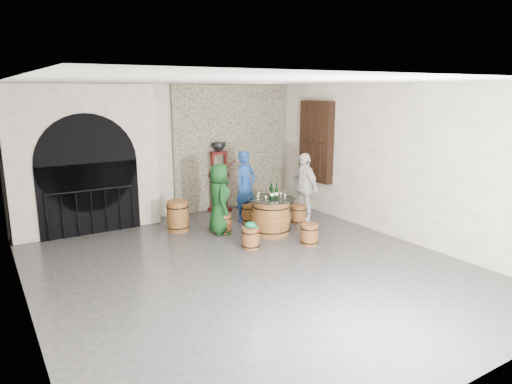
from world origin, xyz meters
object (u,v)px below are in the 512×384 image
barrel_stool_left (224,223)px  person_blue (246,186)px  barrel_stool_near_left (251,238)px  person_white (304,188)px  corking_press (219,172)px  barrel_stool_far (249,213)px  barrel_table (271,216)px  wine_bottle_right (271,191)px  wine_bottle_left (272,193)px  wine_bottle_center (276,192)px  barrel_stool_right (298,214)px  side_barrel (178,216)px  person_green (219,199)px  barrel_stool_near_right (310,234)px

barrel_stool_left → person_blue: person_blue is taller
barrel_stool_near_left → person_white: person_white is taller
corking_press → barrel_stool_far: bearing=-86.9°
barrel_stool_far → person_blue: (0.01, 0.18, 0.62)m
barrel_table → wine_bottle_right: bearing=59.2°
person_blue → wine_bottle_right: size_ratio=5.13×
wine_bottle_left → wine_bottle_center: size_ratio=1.00×
barrel_stool_far → wine_bottle_left: bearing=-94.7°
barrel_table → person_blue: person_blue is taller
wine_bottle_right → barrel_stool_right: bearing=13.9°
wine_bottle_left → wine_bottle_right: bearing=62.6°
side_barrel → wine_bottle_center: bearing=-37.2°
barrel_table → barrel_stool_right: size_ratio=2.38×
barrel_table → barrel_stool_left: barrel_table is taller
barrel_stool_left → person_green: 0.56m
barrel_stool_near_right → wine_bottle_right: wine_bottle_right is taller
barrel_stool_near_left → wine_bottle_center: (0.96, 0.51, 0.71)m
side_barrel → barrel_stool_far: bearing=-7.5°
person_white → wine_bottle_center: 1.20m
barrel_stool_right → side_barrel: bearing=160.4°
barrel_stool_right → wine_bottle_right: size_ratio=1.33×
person_white → wine_bottle_right: (-1.14, -0.30, 0.10)m
barrel_stool_near_right → person_green: person_green is taller
barrel_stool_far → side_barrel: (-1.71, 0.23, 0.13)m
barrel_stool_left → barrel_stool_far: 1.02m
barrel_stool_near_left → barrel_stool_left: bearing=89.0°
person_green → wine_bottle_right: person_green is taller
barrel_table → barrel_stool_left: (-0.85, 0.60, -0.18)m
corking_press → wine_bottle_right: bearing=-90.3°
barrel_stool_far → barrel_stool_right: (0.92, -0.71, 0.00)m
barrel_stool_far → barrel_stool_near_right: size_ratio=1.00×
barrel_stool_far → barrel_stool_right: size_ratio=1.00×
barrel_table → barrel_stool_near_right: size_ratio=2.38×
barrel_stool_left → wine_bottle_center: bearing=-34.6°
corking_press → wine_bottle_left: bearing=-92.5°
barrel_stool_near_left → corking_press: corking_press is taller
side_barrel → corking_press: size_ratio=0.39×
barrel_stool_near_left → person_green: size_ratio=0.28×
barrel_stool_far → side_barrel: size_ratio=0.63×
barrel_stool_near_left → wine_bottle_left: wine_bottle_left is taller
barrel_stool_left → person_green: person_green is taller
person_blue → barrel_stool_near_left: bearing=-135.3°
barrel_stool_far → corking_press: corking_press is taller
wine_bottle_left → barrel_table: bearing=69.5°
wine_bottle_left → wine_bottle_center: bearing=-1.8°
barrel_stool_left → side_barrel: (-0.79, 0.67, 0.13)m
barrel_table → wine_bottle_right: 0.54m
barrel_stool_right → wine_bottle_center: (-0.89, -0.38, 0.71)m
barrel_stool_far → wine_bottle_right: 1.18m
barrel_stool_left → side_barrel: 1.04m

